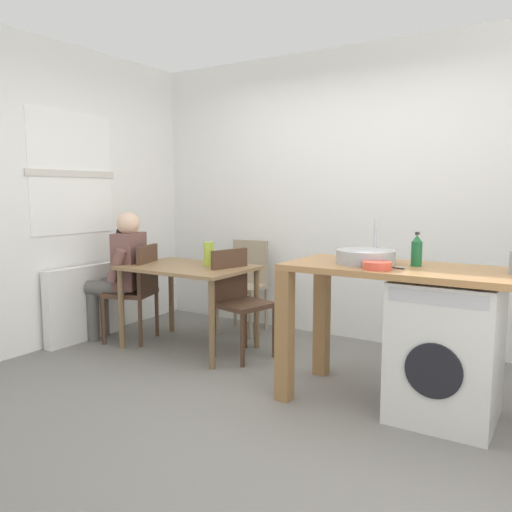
# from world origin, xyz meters

# --- Properties ---
(ground_plane) EXTENTS (5.46, 5.46, 0.00)m
(ground_plane) POSITION_xyz_m (0.00, 0.00, 0.00)
(ground_plane) COLOR slate
(wall_back) EXTENTS (4.60, 0.10, 2.70)m
(wall_back) POSITION_xyz_m (0.00, 1.75, 1.35)
(wall_back) COLOR white
(wall_back) RESTS_ON ground_plane
(wall_window_side) EXTENTS (0.12, 3.80, 2.70)m
(wall_window_side) POSITION_xyz_m (-2.15, 0.00, 1.35)
(wall_window_side) COLOR white
(wall_window_side) RESTS_ON ground_plane
(radiator) EXTENTS (0.10, 0.80, 0.70)m
(radiator) POSITION_xyz_m (-2.02, 0.30, 0.35)
(radiator) COLOR white
(radiator) RESTS_ON ground_plane
(dining_table) EXTENTS (1.10, 0.76, 0.74)m
(dining_table) POSITION_xyz_m (-1.02, 0.64, 0.64)
(dining_table) COLOR olive
(dining_table) RESTS_ON ground_plane
(chair_person_seat) EXTENTS (0.51, 0.51, 0.90)m
(chair_person_seat) POSITION_xyz_m (-1.57, 0.56, 0.51)
(chair_person_seat) COLOR #4C3323
(chair_person_seat) RESTS_ON ground_plane
(chair_opposite) EXTENTS (0.49, 0.49, 0.90)m
(chair_opposite) POSITION_xyz_m (-0.55, 0.70, 0.51)
(chair_opposite) COLOR #4C3323
(chair_opposite) RESTS_ON ground_plane
(chair_spare_by_wall) EXTENTS (0.44, 0.44, 0.90)m
(chair_spare_by_wall) POSITION_xyz_m (-0.93, 1.41, 0.51)
(chair_spare_by_wall) COLOR gray
(chair_spare_by_wall) RESTS_ON ground_plane
(seated_person) EXTENTS (0.56, 0.54, 1.20)m
(seated_person) POSITION_xyz_m (-1.72, 0.51, 0.67)
(seated_person) COLOR #595651
(seated_person) RESTS_ON ground_plane
(kitchen_counter) EXTENTS (1.50, 0.68, 0.92)m
(kitchen_counter) POSITION_xyz_m (0.74, 0.37, 0.76)
(kitchen_counter) COLOR #9E7042
(kitchen_counter) RESTS_ON ground_plane
(washing_machine) EXTENTS (0.60, 0.61, 0.86)m
(washing_machine) POSITION_xyz_m (1.21, 0.37, 0.43)
(washing_machine) COLOR silver
(washing_machine) RESTS_ON ground_plane
(sink_basin) EXTENTS (0.38, 0.38, 0.09)m
(sink_basin) POSITION_xyz_m (0.69, 0.37, 0.97)
(sink_basin) COLOR #9EA0A5
(sink_basin) RESTS_ON kitchen_counter
(tap) EXTENTS (0.02, 0.02, 0.28)m
(tap) POSITION_xyz_m (0.69, 0.55, 1.06)
(tap) COLOR #B2B2B7
(tap) RESTS_ON kitchen_counter
(bottle_tall_green) EXTENTS (0.07, 0.07, 0.22)m
(bottle_tall_green) POSITION_xyz_m (1.00, 0.43, 1.02)
(bottle_tall_green) COLOR #19592D
(bottle_tall_green) RESTS_ON kitchen_counter
(mixing_bowl) EXTENTS (0.17, 0.17, 0.05)m
(mixing_bowl) POSITION_xyz_m (0.84, 0.17, 0.95)
(mixing_bowl) COLOR #D84C38
(mixing_bowl) RESTS_ON kitchen_counter
(vase) EXTENTS (0.09, 0.09, 0.21)m
(vase) POSITION_xyz_m (-0.87, 0.74, 0.85)
(vase) COLOR #A8C63D
(vase) RESTS_ON dining_table
(scissors) EXTENTS (0.15, 0.06, 0.01)m
(scissors) POSITION_xyz_m (0.90, 0.27, 0.92)
(scissors) COLOR #B2B2B7
(scissors) RESTS_ON kitchen_counter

